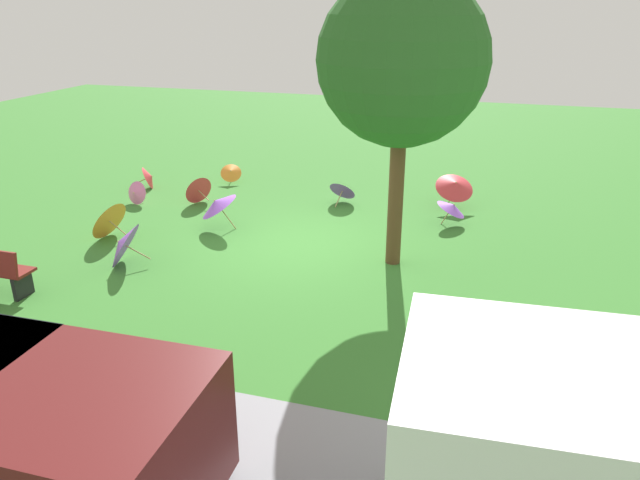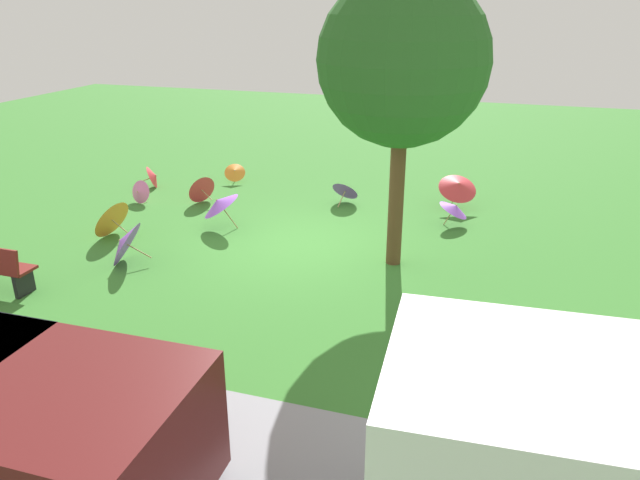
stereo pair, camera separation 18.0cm
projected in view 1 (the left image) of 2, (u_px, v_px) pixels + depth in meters
ground at (301, 245)px, 12.39m from camera, size 40.00×40.00×0.00m
shade_tree at (402, 61)px, 10.20m from camera, size 2.96×2.96×5.23m
parasol_purple_0 at (343, 189)px, 14.79m from camera, size 0.78×0.74×0.66m
parasol_purple_1 at (452, 207)px, 13.35m from camera, size 0.73×0.74×0.64m
parasol_red_0 at (150, 177)px, 15.97m from camera, size 0.67×0.70×0.62m
parasol_red_1 at (455, 185)px, 14.34m from camera, size 1.18×1.17×0.90m
parasol_purple_2 at (217, 204)px, 13.01m from camera, size 1.09×1.12×0.90m
parasol_orange_0 at (231, 172)px, 16.42m from camera, size 0.71×0.68×0.56m
parasol_pink_0 at (135, 193)px, 14.74m from camera, size 0.62×0.55×0.58m
parasol_pink_1 at (595, 327)px, 8.64m from camera, size 0.92×0.89×0.67m
parasol_red_2 at (197, 189)px, 14.79m from camera, size 0.76×0.79×0.72m
parasol_purple_5 at (122, 244)px, 11.28m from camera, size 0.92×1.08×0.89m
parasol_orange_2 at (107, 219)px, 12.58m from camera, size 0.95×0.99×0.87m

